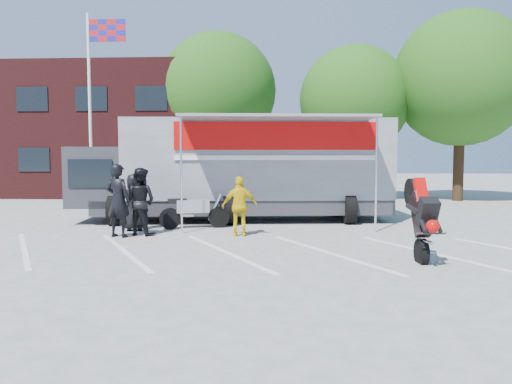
# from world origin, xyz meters

# --- Properties ---
(ground) EXTENTS (100.00, 100.00, 0.00)m
(ground) POSITION_xyz_m (0.00, 0.00, 0.00)
(ground) COLOR #A2A29D
(ground) RESTS_ON ground
(parking_bay_lines) EXTENTS (18.09, 13.33, 0.01)m
(parking_bay_lines) POSITION_xyz_m (0.00, 1.00, 0.01)
(parking_bay_lines) COLOR white
(parking_bay_lines) RESTS_ON ground
(office_building) EXTENTS (18.00, 8.00, 7.00)m
(office_building) POSITION_xyz_m (-10.00, 18.00, 3.50)
(office_building) COLOR #421515
(office_building) RESTS_ON ground
(flagpole) EXTENTS (1.61, 0.12, 8.00)m
(flagpole) POSITION_xyz_m (-6.24, 10.00, 5.05)
(flagpole) COLOR white
(flagpole) RESTS_ON ground
(tree_left) EXTENTS (6.12, 6.12, 8.64)m
(tree_left) POSITION_xyz_m (-2.00, 16.00, 5.57)
(tree_left) COLOR #382314
(tree_left) RESTS_ON ground
(tree_mid) EXTENTS (5.44, 5.44, 7.68)m
(tree_mid) POSITION_xyz_m (5.00, 15.00, 4.94)
(tree_mid) COLOR #382314
(tree_mid) RESTS_ON ground
(tree_right) EXTENTS (6.46, 6.46, 9.12)m
(tree_right) POSITION_xyz_m (10.00, 14.50, 5.88)
(tree_right) COLOR #382314
(tree_right) RESTS_ON ground
(transporter_truck) EXTENTS (11.23, 6.24, 3.43)m
(transporter_truck) POSITION_xyz_m (0.14, 6.58, 0.00)
(transporter_truck) COLOR gray
(transporter_truck) RESTS_ON ground
(parked_motorcycle) EXTENTS (2.29, 1.30, 1.14)m
(parked_motorcycle) POSITION_xyz_m (-1.19, 4.64, 0.00)
(parked_motorcycle) COLOR #B3B3B8
(parked_motorcycle) RESTS_ON ground
(stunt_bike_rider) EXTENTS (0.91, 1.71, 1.94)m
(stunt_bike_rider) POSITION_xyz_m (4.35, 0.63, 0.00)
(stunt_bike_rider) COLOR black
(stunt_bike_rider) RESTS_ON ground
(spectator_leather_a) EXTENTS (0.95, 0.76, 1.70)m
(spectator_leather_a) POSITION_xyz_m (-2.89, 4.08, 0.85)
(spectator_leather_a) COLOR black
(spectator_leather_a) RESTS_ON ground
(spectator_leather_b) EXTENTS (0.85, 0.69, 2.01)m
(spectator_leather_b) POSITION_xyz_m (-2.97, 2.92, 1.00)
(spectator_leather_b) COLOR black
(spectator_leather_b) RESTS_ON ground
(spectator_leather_c) EXTENTS (1.09, 0.95, 1.89)m
(spectator_leather_c) POSITION_xyz_m (-2.48, 3.32, 0.94)
(spectator_leather_c) COLOR black
(spectator_leather_c) RESTS_ON ground
(spectator_hivis) EXTENTS (1.00, 0.49, 1.66)m
(spectator_hivis) POSITION_xyz_m (0.33, 3.30, 0.83)
(spectator_hivis) COLOR yellow
(spectator_hivis) RESTS_ON ground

